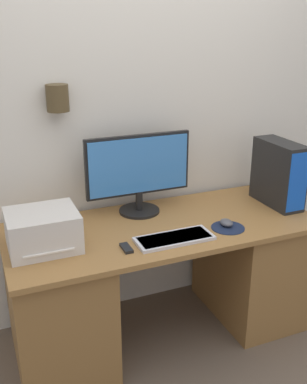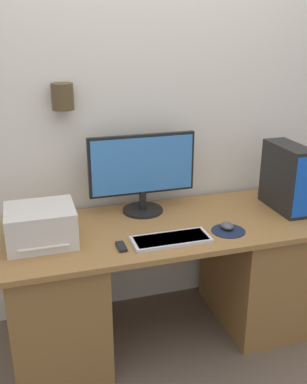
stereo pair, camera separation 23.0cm
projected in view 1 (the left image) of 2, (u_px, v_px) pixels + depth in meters
The scene contains 10 objects.
ground_plane at pixel (190, 371), 2.49m from camera, with size 12.00×12.00×0.00m, color brown.
wall_back at pixel (136, 104), 2.70m from camera, with size 6.40×0.17×2.70m.
desk at pixel (163, 278), 2.68m from camera, with size 1.77×0.75×0.73m.
monitor at pixel (139, 170), 2.63m from camera, with size 0.64×0.24×0.48m.
keyboard at pixel (174, 238), 2.37m from camera, with size 0.42×0.17×0.02m.
mousepad at pixel (228, 228), 2.51m from camera, with size 0.19×0.19×0.00m.
mouse at pixel (226, 223), 2.52m from camera, with size 0.07×0.09×0.04m.
computer_tower at pixel (279, 174), 2.78m from camera, with size 0.15×0.37×0.40m.
printer at pixel (43, 230), 2.26m from camera, with size 0.35×0.31×0.20m.
remote_control at pixel (126, 248), 2.27m from camera, with size 0.04×0.10×0.02m.
Camera 1 is at (-0.94, -1.75, 1.81)m, focal length 42.00 mm.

